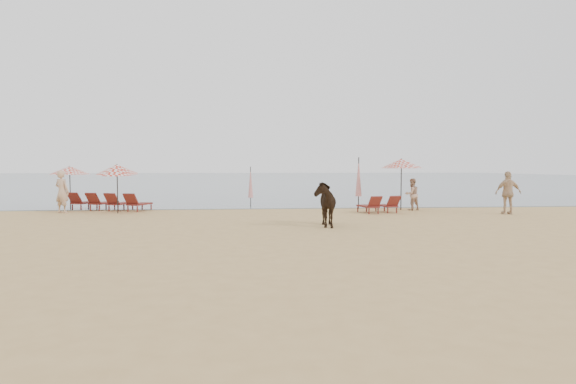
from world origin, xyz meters
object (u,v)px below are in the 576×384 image
(lounger_cluster_left, at_px, (109,202))
(umbrella_open_right, at_px, (401,164))
(umbrella_closed_left, at_px, (251,182))
(umbrella_closed_right, at_px, (359,177))
(cow, at_px, (323,204))
(beachgoer_left, at_px, (62,192))
(umbrella_open_left_b, at_px, (117,169))
(beachgoer_right_a, at_px, (412,194))
(beachgoer_right_b, at_px, (508,193))
(umbrella_open_left_a, at_px, (70,170))
(lounger_cluster_right, at_px, (379,205))

(lounger_cluster_left, distance_m, umbrella_open_right, 14.12)
(umbrella_closed_left, distance_m, umbrella_closed_right, 5.44)
(umbrella_closed_right, bearing_deg, cow, -113.10)
(cow, xyz_separation_m, beachgoer_left, (-10.93, 5.90, 0.16))
(lounger_cluster_left, height_order, umbrella_open_right, umbrella_open_right)
(umbrella_open_left_b, bearing_deg, beachgoer_left, -172.05)
(umbrella_open_left_b, bearing_deg, beachgoer_right_a, 18.67)
(beachgoer_right_a, distance_m, beachgoer_right_b, 4.19)
(umbrella_open_left_a, bearing_deg, cow, -15.24)
(umbrella_open_left_a, relative_size, beachgoer_right_b, 1.13)
(umbrella_open_right, distance_m, umbrella_closed_left, 7.53)
(umbrella_open_left_b, height_order, umbrella_open_right, umbrella_open_right)
(lounger_cluster_left, distance_m, umbrella_open_left_b, 2.30)
(umbrella_open_right, xyz_separation_m, beachgoer_right_b, (3.97, -2.53, -1.29))
(umbrella_open_left_b, xyz_separation_m, umbrella_closed_left, (5.96, 2.47, -0.68))
(umbrella_open_left_b, relative_size, beachgoer_right_a, 1.49)
(umbrella_closed_left, bearing_deg, umbrella_open_left_a, -177.38)
(umbrella_open_left_b, xyz_separation_m, umbrella_closed_right, (11.27, 1.30, -0.40))
(umbrella_closed_right, bearing_deg, umbrella_open_right, -21.64)
(umbrella_open_left_a, bearing_deg, umbrella_closed_left, 21.47)
(beachgoer_right_a, bearing_deg, lounger_cluster_right, 14.22)
(umbrella_open_left_b, height_order, umbrella_closed_left, umbrella_open_left_b)
(beachgoer_right_a, bearing_deg, lounger_cluster_left, -21.54)
(cow, distance_m, beachgoer_right_a, 7.78)
(umbrella_open_left_b, bearing_deg, lounger_cluster_left, 135.35)
(umbrella_open_left_a, bearing_deg, beachgoer_right_b, 7.30)
(umbrella_open_left_b, relative_size, umbrella_closed_right, 0.89)
(umbrella_open_right, bearing_deg, lounger_cluster_left, 168.23)
(umbrella_open_left_a, height_order, umbrella_closed_right, umbrella_closed_right)
(lounger_cluster_right, bearing_deg, umbrella_closed_right, 87.20)
(umbrella_closed_right, height_order, beachgoer_right_b, umbrella_closed_right)
(umbrella_closed_left, bearing_deg, umbrella_closed_right, -12.52)
(umbrella_open_left_b, xyz_separation_m, beachgoer_left, (-2.54, 0.43, -1.01))
(cow, bearing_deg, umbrella_closed_left, 108.85)
(lounger_cluster_right, height_order, umbrella_closed_left, umbrella_closed_left)
(umbrella_open_right, relative_size, beachgoer_right_b, 1.31)
(umbrella_open_left_b, distance_m, beachgoer_right_a, 13.68)
(beachgoer_right_b, bearing_deg, umbrella_open_right, -26.26)
(beachgoer_right_b, bearing_deg, umbrella_closed_left, -15.47)
(lounger_cluster_right, xyz_separation_m, umbrella_open_right, (1.48, 1.42, 1.86))
(umbrella_closed_right, bearing_deg, beachgoer_right_a, -23.42)
(lounger_cluster_right, relative_size, beachgoer_right_a, 1.18)
(umbrella_open_left_b, bearing_deg, umbrella_closed_right, 24.07)
(umbrella_open_left_a, distance_m, umbrella_closed_left, 8.75)
(umbrella_closed_left, height_order, beachgoer_right_b, umbrella_closed_left)
(beachgoer_left, bearing_deg, lounger_cluster_right, -161.03)
(beachgoer_left, bearing_deg, umbrella_open_left_b, -165.34)
(umbrella_open_right, xyz_separation_m, umbrella_closed_right, (-1.91, 0.76, -0.66))
(lounger_cluster_left, distance_m, umbrella_closed_left, 6.88)
(lounger_cluster_left, height_order, beachgoer_right_b, beachgoer_right_b)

